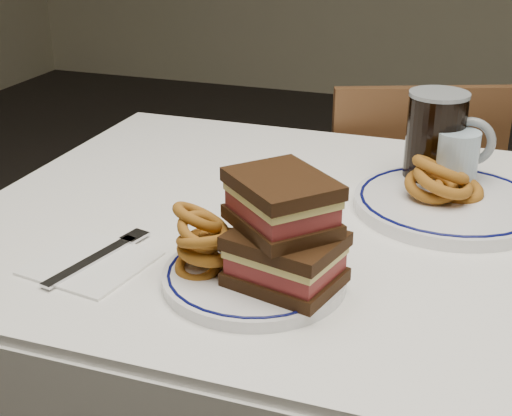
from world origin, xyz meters
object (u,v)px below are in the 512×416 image
(reuben_sandwich, at_px, (284,231))
(beer_mug, at_px, (437,140))
(chair_far, at_px, (399,227))
(main_plate, at_px, (254,276))
(far_plate, at_px, (449,203))

(reuben_sandwich, distance_m, beer_mug, 0.44)
(chair_far, distance_m, main_plate, 0.91)
(main_plate, relative_size, beer_mug, 1.45)
(far_plate, bearing_deg, beer_mug, 111.25)
(main_plate, relative_size, far_plate, 0.80)
(beer_mug, bearing_deg, far_plate, -68.75)
(reuben_sandwich, height_order, far_plate, reuben_sandwich)
(main_plate, relative_size, reuben_sandwich, 1.40)
(main_plate, bearing_deg, reuben_sandwich, -9.42)
(chair_far, height_order, far_plate, chair_far)
(main_plate, bearing_deg, chair_far, 84.69)
(chair_far, relative_size, far_plate, 2.78)
(main_plate, distance_m, far_plate, 0.39)
(reuben_sandwich, bearing_deg, main_plate, 170.58)
(chair_far, relative_size, reuben_sandwich, 4.88)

